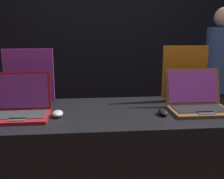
{
  "coord_description": "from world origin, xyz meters",
  "views": [
    {
      "loc": [
        -0.17,
        -1.32,
        1.38
      ],
      "look_at": [
        -0.0,
        0.37,
        1.0
      ],
      "focal_mm": 42.0,
      "sensor_mm": 36.0,
      "label": 1
    }
  ],
  "objects_px": {
    "mouse_front": "(58,114)",
    "mouse_back": "(163,112)",
    "laptop_front": "(21,107)",
    "person_bystander": "(218,85)",
    "promo_stand_front": "(29,78)",
    "promo_stand_back": "(184,75)",
    "laptop_back": "(197,101)"
  },
  "relations": [
    {
      "from": "mouse_front",
      "to": "person_bystander",
      "type": "height_order",
      "value": "person_bystander"
    },
    {
      "from": "laptop_front",
      "to": "mouse_back",
      "type": "height_order",
      "value": "laptop_front"
    },
    {
      "from": "promo_stand_back",
      "to": "person_bystander",
      "type": "distance_m",
      "value": 0.89
    },
    {
      "from": "promo_stand_back",
      "to": "promo_stand_front",
      "type": "bearing_deg",
      "value": -179.79
    },
    {
      "from": "promo_stand_front",
      "to": "mouse_back",
      "type": "height_order",
      "value": "promo_stand_front"
    },
    {
      "from": "mouse_back",
      "to": "mouse_front",
      "type": "bearing_deg",
      "value": 177.55
    },
    {
      "from": "laptop_front",
      "to": "mouse_back",
      "type": "distance_m",
      "value": 0.91
    },
    {
      "from": "person_bystander",
      "to": "promo_stand_back",
      "type": "bearing_deg",
      "value": -134.51
    },
    {
      "from": "mouse_front",
      "to": "mouse_back",
      "type": "bearing_deg",
      "value": -2.45
    },
    {
      "from": "laptop_back",
      "to": "person_bystander",
      "type": "bearing_deg",
      "value": 55.36
    },
    {
      "from": "mouse_front",
      "to": "laptop_back",
      "type": "xyz_separation_m",
      "value": [
        0.94,
        0.06,
        0.04
      ]
    },
    {
      "from": "promo_stand_front",
      "to": "promo_stand_back",
      "type": "relative_size",
      "value": 0.96
    },
    {
      "from": "laptop_front",
      "to": "mouse_back",
      "type": "bearing_deg",
      "value": -3.87
    },
    {
      "from": "person_bystander",
      "to": "promo_stand_front",
      "type": "bearing_deg",
      "value": -160.63
    },
    {
      "from": "promo_stand_front",
      "to": "person_bystander",
      "type": "relative_size",
      "value": 0.25
    },
    {
      "from": "mouse_front",
      "to": "promo_stand_back",
      "type": "bearing_deg",
      "value": 18.82
    },
    {
      "from": "laptop_front",
      "to": "promo_stand_back",
      "type": "xyz_separation_m",
      "value": [
        1.17,
        0.29,
        0.14
      ]
    },
    {
      "from": "laptop_front",
      "to": "laptop_back",
      "type": "relative_size",
      "value": 0.9
    },
    {
      "from": "mouse_back",
      "to": "promo_stand_back",
      "type": "relative_size",
      "value": 0.27
    },
    {
      "from": "promo_stand_front",
      "to": "mouse_back",
      "type": "relative_size",
      "value": 3.63
    },
    {
      "from": "laptop_front",
      "to": "person_bystander",
      "type": "distance_m",
      "value": 1.99
    },
    {
      "from": "laptop_front",
      "to": "promo_stand_front",
      "type": "relative_size",
      "value": 0.87
    },
    {
      "from": "laptop_back",
      "to": "promo_stand_back",
      "type": "xyz_separation_m",
      "value": [
        0.0,
        0.26,
        0.14
      ]
    },
    {
      "from": "laptop_back",
      "to": "person_bystander",
      "type": "relative_size",
      "value": 0.24
    },
    {
      "from": "promo_stand_front",
      "to": "laptop_back",
      "type": "bearing_deg",
      "value": -12.48
    },
    {
      "from": "promo_stand_front",
      "to": "promo_stand_back",
      "type": "height_order",
      "value": "promo_stand_back"
    },
    {
      "from": "promo_stand_front",
      "to": "mouse_back",
      "type": "xyz_separation_m",
      "value": [
        0.9,
        -0.34,
        -0.18
      ]
    },
    {
      "from": "laptop_back",
      "to": "mouse_back",
      "type": "bearing_deg",
      "value": -161.93
    },
    {
      "from": "mouse_back",
      "to": "promo_stand_back",
      "type": "height_order",
      "value": "promo_stand_back"
    },
    {
      "from": "promo_stand_front",
      "to": "person_bystander",
      "type": "distance_m",
      "value": 1.89
    },
    {
      "from": "promo_stand_back",
      "to": "person_bystander",
      "type": "xyz_separation_m",
      "value": [
        0.61,
        0.62,
        -0.21
      ]
    },
    {
      "from": "mouse_front",
      "to": "promo_stand_front",
      "type": "height_order",
      "value": "promo_stand_front"
    }
  ]
}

